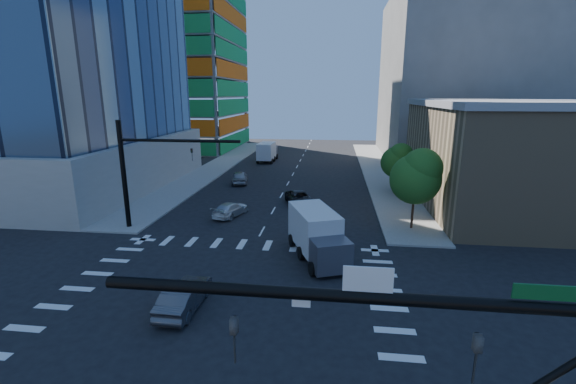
# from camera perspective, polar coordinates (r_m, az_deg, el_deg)

# --- Properties ---
(ground) EXTENTS (160.00, 160.00, 0.00)m
(ground) POSITION_cam_1_polar(r_m,az_deg,el_deg) (21.89, -9.96, -16.54)
(ground) COLOR black
(ground) RESTS_ON ground
(road_markings) EXTENTS (20.00, 20.00, 0.01)m
(road_markings) POSITION_cam_1_polar(r_m,az_deg,el_deg) (21.88, -9.96, -16.53)
(road_markings) COLOR silver
(road_markings) RESTS_ON ground
(sidewalk_ne) EXTENTS (5.00, 60.00, 0.15)m
(sidewalk_ne) POSITION_cam_1_polar(r_m,az_deg,el_deg) (59.34, 13.27, 3.14)
(sidewalk_ne) COLOR gray
(sidewalk_ne) RESTS_ON ground
(sidewalk_nw) EXTENTS (5.00, 60.00, 0.15)m
(sidewalk_nw) POSITION_cam_1_polar(r_m,az_deg,el_deg) (61.75, -10.48, 3.70)
(sidewalk_nw) COLOR gray
(sidewalk_nw) RESTS_ON ground
(construction_building) EXTENTS (25.16, 34.50, 70.60)m
(construction_building) POSITION_cam_1_polar(r_m,az_deg,el_deg) (87.54, -16.81, 22.55)
(construction_building) COLOR gray
(construction_building) RESTS_ON ground
(commercial_building) EXTENTS (20.50, 22.50, 10.60)m
(commercial_building) POSITION_cam_1_polar(r_m,az_deg,el_deg) (44.66, 32.38, 4.56)
(commercial_building) COLOR #977C58
(commercial_building) RESTS_ON ground
(bg_building_ne) EXTENTS (24.00, 30.00, 28.00)m
(bg_building_ne) POSITION_cam_1_polar(r_m,az_deg,el_deg) (75.99, 23.99, 15.24)
(bg_building_ne) COLOR slate
(bg_building_ne) RESTS_ON ground
(signal_mast_nw) EXTENTS (10.20, 0.40, 9.00)m
(signal_mast_nw) POSITION_cam_1_polar(r_m,az_deg,el_deg) (33.88, -21.09, 3.73)
(signal_mast_nw) COLOR black
(signal_mast_nw) RESTS_ON sidewalk_nw
(tree_south) EXTENTS (4.16, 4.16, 6.82)m
(tree_south) POSITION_cam_1_polar(r_m,az_deg,el_deg) (33.17, 18.62, 2.31)
(tree_south) COLOR #382316
(tree_south) RESTS_ON sidewalk_ne
(tree_north) EXTENTS (3.54, 3.52, 5.78)m
(tree_north) POSITION_cam_1_polar(r_m,az_deg,el_deg) (44.97, 15.97, 4.57)
(tree_north) COLOR #382316
(tree_north) RESTS_ON sidewalk_ne
(car_nb_far) EXTENTS (3.77, 5.37, 1.36)m
(car_nb_far) POSITION_cam_1_polar(r_m,az_deg,el_deg) (39.96, 1.70, -0.91)
(car_nb_far) COLOR black
(car_nb_far) RESTS_ON ground
(car_sb_near) EXTENTS (3.01, 4.81, 1.30)m
(car_sb_near) POSITION_cam_1_polar(r_m,az_deg,el_deg) (36.63, -8.51, -2.53)
(car_sb_near) COLOR silver
(car_sb_near) RESTS_ON ground
(car_sb_mid) EXTENTS (2.76, 4.99, 1.61)m
(car_sb_mid) POSITION_cam_1_polar(r_m,az_deg,el_deg) (49.91, -7.14, 2.20)
(car_sb_mid) COLOR #93959A
(car_sb_mid) RESTS_ON ground
(car_sb_cross) EXTENTS (1.68, 4.58, 1.50)m
(car_sb_cross) POSITION_cam_1_polar(r_m,az_deg,el_deg) (21.87, -15.07, -14.60)
(car_sb_cross) COLOR #434348
(car_sb_cross) RESTS_ON ground
(box_truck_near) EXTENTS (4.76, 6.83, 3.30)m
(box_truck_near) POSITION_cam_1_polar(r_m,az_deg,el_deg) (26.74, 4.55, -6.99)
(box_truck_near) COLOR black
(box_truck_near) RESTS_ON ground
(box_truck_far) EXTENTS (2.78, 6.24, 3.24)m
(box_truck_far) POSITION_cam_1_polar(r_m,az_deg,el_deg) (66.17, -3.03, 5.81)
(box_truck_far) COLOR black
(box_truck_far) RESTS_ON ground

